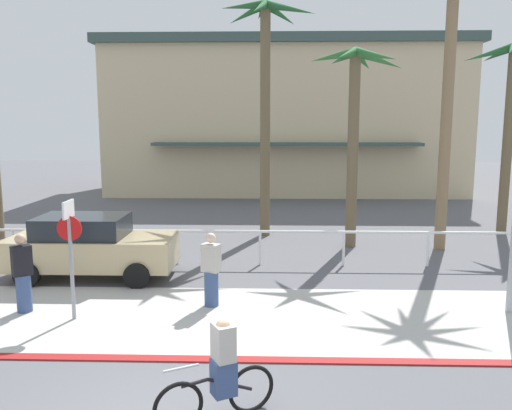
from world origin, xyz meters
name	(u,v)px	position (x,y,z in m)	size (l,w,h in m)	color
ground_plane	(223,252)	(0.00, 10.00, 0.00)	(80.00, 80.00, 0.00)	#5B5B60
sidewalk_strip	(199,318)	(0.00, 4.20, 0.01)	(44.00, 4.00, 0.02)	beige
curb_paint	(183,359)	(0.00, 2.20, 0.01)	(44.00, 0.24, 0.03)	maroon
building_backdrop	(285,118)	(2.31, 26.08, 4.42)	(20.87, 9.57, 8.79)	beige
rail_fence	(218,236)	(0.00, 8.50, 0.84)	(22.02, 0.08, 1.04)	white
stop_sign_bike_lane	(70,243)	(-2.63, 4.03, 1.68)	(0.52, 0.56, 2.56)	gray
palm_tree_2	(266,66)	(1.32, 12.61, 6.11)	(3.33, 3.13, 8.36)	brown
palm_tree_3	(355,103)	(4.24, 10.85, 4.77)	(3.01, 2.99, 6.53)	brown
palm_tree_4	(451,43)	(7.12, 10.61, 6.59)	(3.11, 2.88, 8.95)	#846B4C
palm_tree_5	(511,95)	(10.28, 13.37, 5.11)	(3.56, 2.94, 7.00)	brown
car_tan_1	(90,246)	(-3.30, 7.09, 0.87)	(4.40, 2.02, 1.69)	tan
cyclist_black_0	(220,372)	(0.85, 0.37, 0.69)	(1.64, 0.90, 1.50)	black
pedestrian_0	(211,273)	(0.19, 4.94, 0.79)	(0.47, 0.42, 1.71)	#384C7A
pedestrian_1	(23,276)	(-3.88, 4.44, 0.83)	(0.47, 0.46, 1.77)	#384C7A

